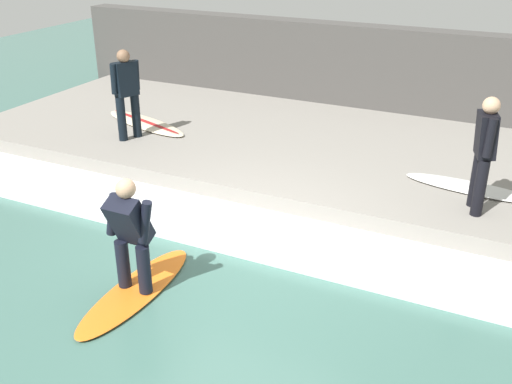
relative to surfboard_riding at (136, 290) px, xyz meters
The scene contains 10 objects.
ground_plane 1.32m from the surfboard_riding, 31.98° to the right, with size 28.00×28.00×0.00m, color #426B60.
concrete_ledge 4.53m from the surfboard_riding, ahead, with size 4.40×12.66×0.36m, color gray.
back_wall 7.02m from the surfboard_riding, ahead, with size 0.50×13.29×1.92m, color #474442.
wave_foam_crest 1.85m from the surfboard_riding, 22.20° to the right, with size 1.11×12.02×0.13m, color white.
surfboard_riding is the anchor object (origin of this frame).
surfer_riding 0.76m from the surfboard_riding, 153.43° to the left, with size 0.43×0.62×1.32m.
surfer_waiting_near 4.30m from the surfboard_riding, 36.96° to the left, with size 0.48×0.37×1.50m.
surfboard_waiting_near 4.84m from the surfboard_riding, 33.82° to the left, with size 1.15×2.15×0.07m.
surfer_waiting_far 4.51m from the surfboard_riding, 46.34° to the right, with size 0.50×0.33×1.50m.
surfboard_waiting_far 4.75m from the surfboard_riding, 39.83° to the right, with size 0.64×1.88×0.06m.
Camera 1 is at (-5.54, -2.93, 3.82)m, focal length 42.00 mm.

